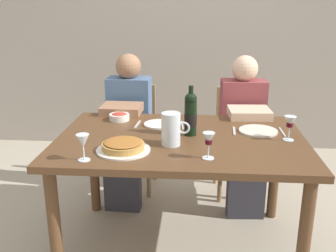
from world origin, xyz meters
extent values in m
plane|color=#B2A893|center=(0.00, 0.00, 0.00)|extent=(8.00, 8.00, 0.00)
cube|color=#A3998E|center=(0.00, 1.95, 1.40)|extent=(8.00, 0.10, 2.80)
cube|color=brown|center=(0.00, 0.00, 0.74)|extent=(1.50, 1.00, 0.04)
cylinder|color=brown|center=(-0.67, -0.42, 0.36)|extent=(0.07, 0.07, 0.72)
cylinder|color=brown|center=(0.67, -0.42, 0.36)|extent=(0.07, 0.07, 0.72)
cylinder|color=brown|center=(-0.67, 0.42, 0.36)|extent=(0.07, 0.07, 0.72)
cylinder|color=brown|center=(0.67, 0.42, 0.36)|extent=(0.07, 0.07, 0.72)
cylinder|color=black|center=(0.06, 0.05, 0.87)|extent=(0.08, 0.08, 0.21)
sphere|color=black|center=(0.06, 0.05, 0.99)|extent=(0.08, 0.08, 0.08)
cylinder|color=black|center=(0.06, 0.05, 1.03)|extent=(0.03, 0.03, 0.07)
cylinder|color=black|center=(0.06, 0.05, 0.86)|extent=(0.08, 0.08, 0.07)
cylinder|color=silver|center=(-0.05, -0.13, 0.86)|extent=(0.11, 0.11, 0.19)
cylinder|color=silver|center=(-0.05, -0.13, 0.82)|extent=(0.10, 0.10, 0.11)
torus|color=silver|center=(0.02, -0.13, 0.86)|extent=(0.07, 0.01, 0.07)
cylinder|color=white|center=(-0.31, -0.25, 0.77)|extent=(0.30, 0.30, 0.01)
cylinder|color=#C18E47|center=(-0.31, -0.25, 0.79)|extent=(0.23, 0.23, 0.03)
ellipsoid|color=#9E6028|center=(-0.31, -0.25, 0.81)|extent=(0.21, 0.21, 0.02)
cylinder|color=white|center=(-0.44, 0.33, 0.78)|extent=(0.14, 0.14, 0.04)
ellipsoid|color=#B2382D|center=(-0.44, 0.33, 0.80)|extent=(0.11, 0.11, 0.03)
cylinder|color=silver|center=(0.64, 0.00, 0.76)|extent=(0.06, 0.06, 0.00)
cylinder|color=silver|center=(0.64, 0.00, 0.80)|extent=(0.01, 0.01, 0.08)
cone|color=silver|center=(0.64, 0.00, 0.87)|extent=(0.07, 0.07, 0.07)
cylinder|color=#470A14|center=(0.64, 0.00, 0.86)|extent=(0.04, 0.04, 0.02)
cylinder|color=silver|center=(0.16, -0.32, 0.76)|extent=(0.06, 0.06, 0.00)
cylinder|color=silver|center=(0.16, -0.32, 0.80)|extent=(0.01, 0.01, 0.07)
cone|color=silver|center=(0.16, -0.32, 0.87)|extent=(0.07, 0.07, 0.06)
cylinder|color=#470A14|center=(0.16, -0.32, 0.85)|extent=(0.04, 0.04, 0.02)
cylinder|color=silver|center=(-0.49, -0.39, 0.76)|extent=(0.06, 0.06, 0.00)
cylinder|color=silver|center=(-0.49, -0.39, 0.80)|extent=(0.01, 0.01, 0.07)
cone|color=silver|center=(-0.49, -0.39, 0.87)|extent=(0.07, 0.07, 0.07)
cylinder|color=white|center=(-0.15, 0.23, 0.77)|extent=(0.21, 0.21, 0.01)
cylinder|color=silver|center=(0.48, 0.14, 0.77)|extent=(0.24, 0.24, 0.01)
cube|color=silver|center=(-0.30, 0.23, 0.76)|extent=(0.02, 0.16, 0.00)
cube|color=silver|center=(0.00, 0.23, 0.76)|extent=(0.03, 0.18, 0.00)
cube|color=silver|center=(0.63, 0.14, 0.76)|extent=(0.01, 0.18, 0.00)
cube|color=silver|center=(0.33, 0.14, 0.76)|extent=(0.02, 0.16, 0.00)
cube|color=#9E7A51|center=(-0.45, 0.83, 0.46)|extent=(0.41, 0.41, 0.02)
cube|color=#9E7A51|center=(-0.44, 1.01, 0.67)|extent=(0.36, 0.04, 0.40)
cylinder|color=#9E7A51|center=(-0.63, 0.66, 0.23)|extent=(0.04, 0.04, 0.45)
cylinder|color=#9E7A51|center=(-0.29, 0.65, 0.23)|extent=(0.04, 0.04, 0.45)
cylinder|color=#9E7A51|center=(-0.61, 1.00, 0.23)|extent=(0.04, 0.04, 0.45)
cylinder|color=#9E7A51|center=(-0.27, 0.99, 0.23)|extent=(0.04, 0.04, 0.45)
cube|color=#4C6B93|center=(-0.45, 0.79, 0.72)|extent=(0.35, 0.21, 0.50)
sphere|color=#9E7051|center=(-0.45, 0.79, 1.06)|extent=(0.20, 0.20, 0.20)
cube|color=#33333D|center=(-0.46, 0.60, 0.47)|extent=(0.32, 0.39, 0.14)
cube|color=#33333D|center=(-0.46, 0.45, 0.20)|extent=(0.28, 0.13, 0.40)
cube|color=#9E7051|center=(-0.46, 0.51, 0.79)|extent=(0.30, 0.25, 0.06)
cube|color=#9E7A51|center=(0.45, 0.79, 0.46)|extent=(0.42, 0.42, 0.02)
cube|color=#9E7A51|center=(0.44, 0.98, 0.67)|extent=(0.36, 0.05, 0.40)
cylinder|color=#9E7A51|center=(0.29, 0.61, 0.23)|extent=(0.04, 0.04, 0.45)
cylinder|color=#9E7A51|center=(0.63, 0.63, 0.23)|extent=(0.04, 0.04, 0.45)
cylinder|color=#9E7A51|center=(0.27, 0.95, 0.23)|extent=(0.04, 0.04, 0.45)
cylinder|color=#9E7A51|center=(0.61, 0.97, 0.23)|extent=(0.04, 0.04, 0.45)
cube|color=#8E3D42|center=(0.45, 0.75, 0.72)|extent=(0.35, 0.22, 0.50)
sphere|color=beige|center=(0.45, 0.75, 1.06)|extent=(0.20, 0.20, 0.20)
cube|color=#33333D|center=(0.46, 0.56, 0.47)|extent=(0.33, 0.40, 0.14)
cube|color=#33333D|center=(0.47, 0.41, 0.20)|extent=(0.28, 0.14, 0.40)
cube|color=beige|center=(0.47, 0.47, 0.79)|extent=(0.30, 0.26, 0.06)
camera|label=1|loc=(0.09, -2.23, 1.55)|focal=41.72mm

